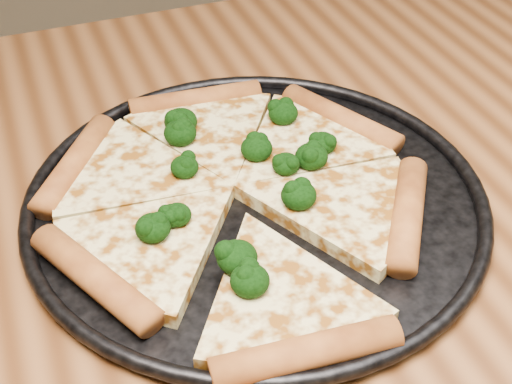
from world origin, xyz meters
name	(u,v)px	position (x,y,z in m)	size (l,w,h in m)	color
dining_table	(254,317)	(0.00, 0.00, 0.66)	(1.20, 0.90, 0.75)	brown
pizza_pan	(256,199)	(0.02, 0.04, 0.76)	(0.40, 0.40, 0.02)	black
pizza	(236,192)	(0.00, 0.05, 0.77)	(0.35, 0.37, 0.03)	#EDDE91
broccoli_florets	(237,176)	(0.01, 0.06, 0.78)	(0.20, 0.25, 0.02)	black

